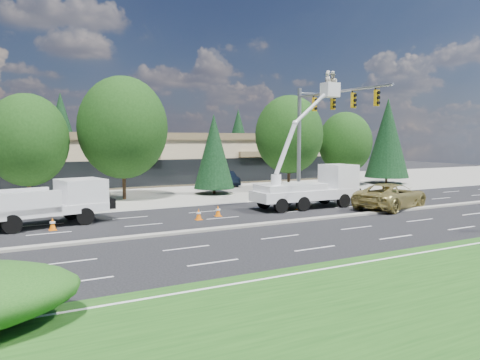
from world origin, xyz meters
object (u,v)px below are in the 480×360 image
utility_pickup (54,207)px  bucket_truck (314,179)px  signal_mast (316,124)px  minivan (391,196)px

utility_pickup → bucket_truck: (17.17, -1.49, 1.01)m
signal_mast → utility_pickup: (-19.48, -1.36, -5.02)m
utility_pickup → bucket_truck: bucket_truck is taller
utility_pickup → minivan: bearing=-23.3°
signal_mast → bucket_truck: bucket_truck is taller
bucket_truck → utility_pickup: bearing=175.3°
minivan → signal_mast: bearing=2.6°
bucket_truck → signal_mast: bearing=51.2°
signal_mast → bucket_truck: 5.43m
minivan → utility_pickup: bearing=61.1°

